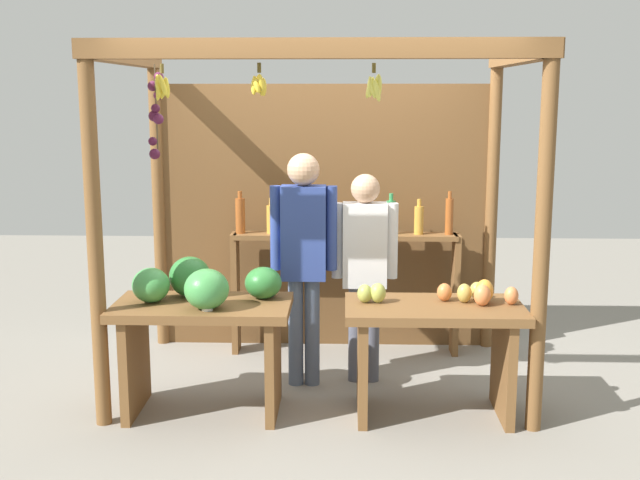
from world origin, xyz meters
name	(u,v)px	position (x,y,z in m)	size (l,w,h in m)	color
ground_plane	(321,379)	(0.00, 0.00, 0.00)	(12.00, 12.00, 0.00)	gray
market_stall	(321,187)	(-0.01, 0.40, 1.41)	(2.90, 1.82, 2.44)	brown
fruit_counter_left	(202,313)	(-0.77, -0.62, 0.68)	(1.17, 0.72, 1.03)	brown
fruit_counter_right	(435,333)	(0.78, -0.63, 0.56)	(1.17, 0.64, 0.91)	brown
bottle_shelf_unit	(344,256)	(0.17, 0.64, 0.81)	(1.85, 0.22, 1.35)	brown
vendor_man	(304,247)	(-0.12, -0.10, 1.03)	(0.48, 0.23, 1.71)	slate
vendor_woman	(365,260)	(0.32, -0.01, 0.93)	(0.48, 0.21, 1.55)	#535665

